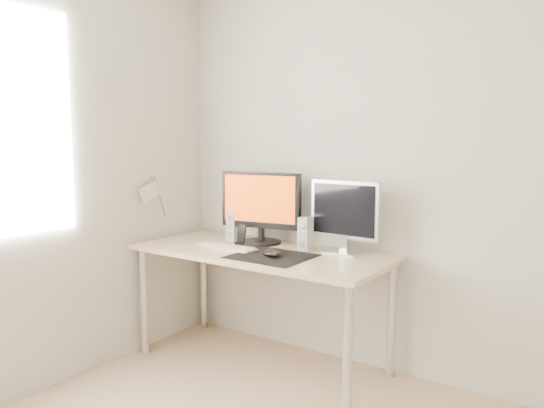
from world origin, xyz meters
The scene contains 11 objects.
wall_back centered at (0.00, 1.75, 1.25)m, with size 3.50×3.50×0.00m, color silver.
mousepad centered at (-0.78, 1.28, 0.73)m, with size 0.45×0.40×0.00m, color black.
mouse centered at (-0.76, 1.25, 0.75)m, with size 0.12×0.07×0.04m, color black.
desk centered at (-0.93, 1.38, 0.65)m, with size 1.60×0.70×0.73m.
main_monitor centered at (-1.05, 1.55, 0.98)m, with size 0.55×0.30×0.47m.
second_monitor centered at (-0.47, 1.59, 0.97)m, with size 0.45×0.17×0.43m.
speaker_left centered at (-1.26, 1.53, 0.83)m, with size 0.07×0.08×0.21m.
speaker_right centered at (-0.70, 1.52, 0.83)m, with size 0.07×0.08×0.21m.
keyboard centered at (-1.14, 1.30, 0.74)m, with size 0.42×0.13×0.02m.
phone_dock centered at (-1.14, 1.46, 0.77)m, with size 0.07×0.06×0.13m.
pennant centered at (-1.72, 1.24, 1.05)m, with size 0.01×0.23×0.29m.
Camera 1 is at (0.94, -1.21, 1.41)m, focal length 35.00 mm.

